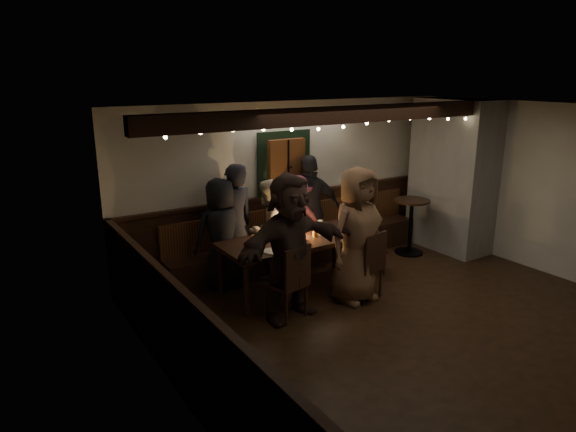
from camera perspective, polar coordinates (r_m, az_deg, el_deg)
room at (r=8.19m, az=10.95°, el=1.63°), size 6.02×5.01×2.62m
dining_table at (r=7.24m, az=0.86°, el=-3.01°), size 2.15×0.92×0.93m
chair_near_left at (r=6.43m, az=0.37°, el=-6.90°), size 0.54×0.54×0.98m
chair_near_right at (r=7.07m, az=8.95°, el=-5.03°), size 0.51×0.51×0.97m
chair_end at (r=8.01m, az=8.84°, el=-3.14°), size 0.48×0.48×0.82m
high_top at (r=8.99m, az=13.50°, el=-0.39°), size 0.60×0.60×0.95m
person_a at (r=7.38m, az=-7.42°, el=-1.94°), size 0.82×0.56×1.61m
person_b at (r=7.47m, az=-5.93°, el=-0.95°), size 0.72×0.54×1.79m
person_c at (r=7.69m, az=-2.20°, el=-1.46°), size 0.88×0.77×1.51m
person_d at (r=8.08m, az=0.87°, el=-0.68°), size 1.10×0.87×1.49m
person_e at (r=8.18m, az=2.46°, el=0.59°), size 1.12×0.67×1.79m
person_f at (r=6.35m, az=0.18°, el=-3.49°), size 1.80×0.79×1.88m
person_g at (r=6.90m, az=7.65°, el=-2.14°), size 0.96×0.68×1.86m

